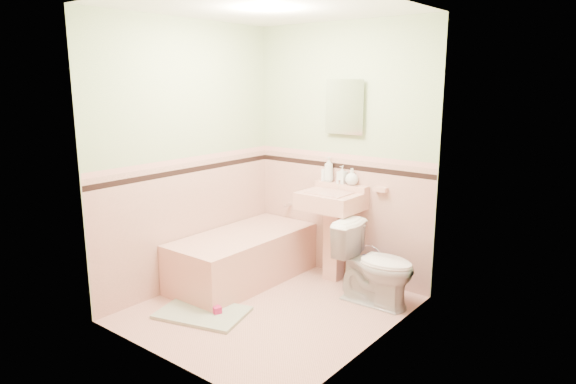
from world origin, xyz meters
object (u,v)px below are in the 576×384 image
Objects in this scene: bucket at (370,272)px; shoe at (215,308)px; soap_bottle_mid at (342,175)px; toilet at (375,264)px; soap_bottle_right at (352,177)px; soap_bottle_left at (329,169)px; medicine_cabinet at (345,107)px; sink at (331,237)px; bathtub at (243,259)px.

shoe is (-0.70, -1.38, -0.08)m from bucket.
soap_bottle_mid is 0.98m from bucket.
soap_bottle_right is at bearing 50.75° from toilet.
soap_bottle_left is 1.42× the size of soap_bottle_mid.
medicine_cabinet is 2.52× the size of soap_bottle_mid.
sink is at bearing -90.75° from soap_bottle_mid.
soap_bottle_mid reaches higher than shoe.
bucket is (0.52, -0.04, -0.95)m from soap_bottle_left.
soap_bottle_left is 0.27m from soap_bottle_right.
soap_bottle_mid reaches higher than bucket.
bathtub is 3.39× the size of medicine_cabinet.
medicine_cabinet reaches higher than soap_bottle_mid.
bucket is 1.55m from shoe.
medicine_cabinet is at bearing 169.69° from bucket.
soap_bottle_right is 1.15× the size of shoe.
shoe is at bearing -103.19° from medicine_cabinet.
bucket is at bearing -8.23° from soap_bottle_right.
toilet reaches higher than bathtub.
medicine_cabinet is 1.77× the size of soap_bottle_left.
soap_bottle_left is at bearing 180.00° from soap_bottle_right.
shoe is (-0.18, -1.42, -1.03)m from soap_bottle_left.
medicine_cabinet is at bearing 165.21° from soap_bottle_right.
bathtub is 0.89m from sink.
medicine_cabinet is 1.66× the size of bucket.
sink is 0.63m from soap_bottle_right.
soap_bottle_left is 1.54× the size of soap_bottle_right.
bucket is at bearing 84.08° from shoe.
soap_bottle_right is (0.79, 0.71, 0.81)m from bathtub.
medicine_cabinet is at bearing 90.00° from sink.
soap_bottle_mid is at bearing -85.50° from medicine_cabinet.
bathtub is 5.64× the size of bucket.
bathtub is 8.54× the size of soap_bottle_mid.
soap_bottle_left is at bearing 180.00° from soap_bottle_mid.
bathtub is at bearing -133.86° from soap_bottle_mid.
medicine_cabinet reaches higher than toilet.
bathtub is at bearing -142.07° from sink.
soap_bottle_mid reaches higher than sink.
soap_bottle_mid is (0.16, 0.00, -0.04)m from soap_bottle_left.
medicine_cabinet is 2.73× the size of soap_bottle_right.
toilet is 5.17× the size of shoe.
toilet is at bearing -54.69° from bucket.
sink is 3.37× the size of bucket.
shoe is at bearing -116.96° from bucket.
soap_bottle_left reaches higher than bathtub.
soap_bottle_mid is at bearing 0.00° from soap_bottle_left.
soap_bottle_right is 0.94m from bucket.
soap_bottle_left is at bearing -169.09° from medicine_cabinet.
bucket is (-0.24, 0.34, -0.23)m from toilet.
soap_bottle_right is at bearing 0.00° from soap_bottle_mid.
bucket is at bearing -10.31° from medicine_cabinet.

